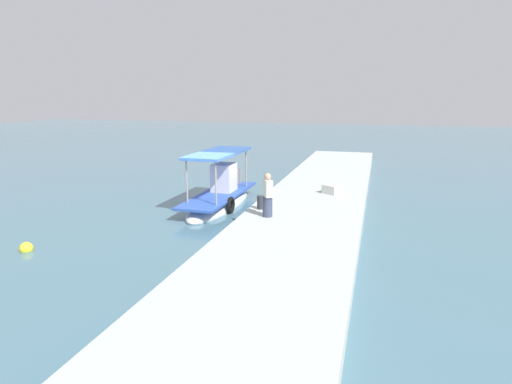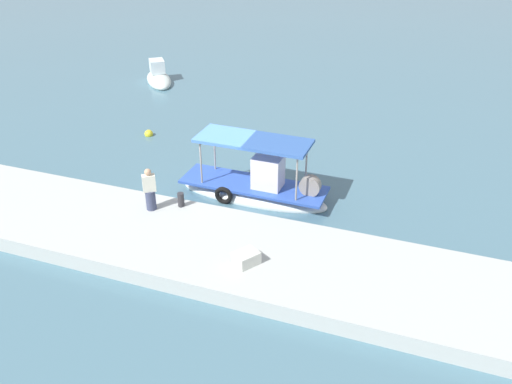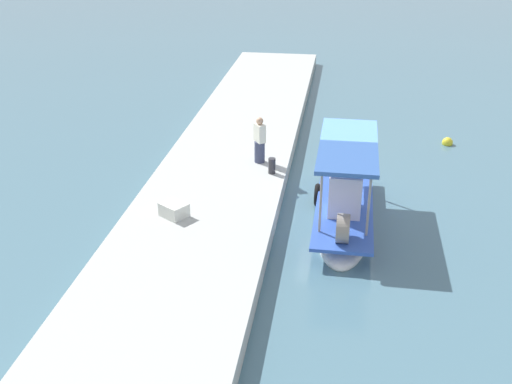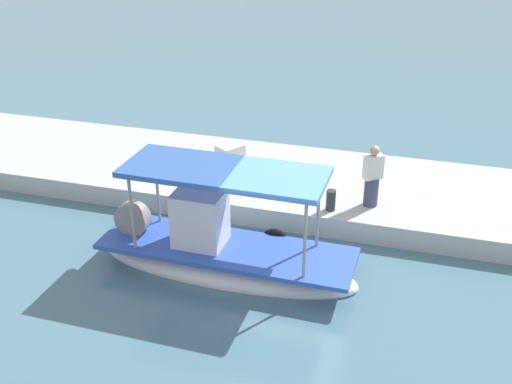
# 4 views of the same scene
# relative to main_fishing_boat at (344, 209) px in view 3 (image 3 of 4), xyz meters

# --- Properties ---
(ground_plane) EXTENTS (120.00, 120.00, 0.00)m
(ground_plane) POSITION_rel_main_fishing_boat_xyz_m (-1.55, -0.17, -0.43)
(ground_plane) COLOR slate
(dock_quay) EXTENTS (36.00, 4.40, 0.56)m
(dock_quay) POSITION_rel_main_fishing_boat_xyz_m (-1.55, -4.17, -0.15)
(dock_quay) COLOR #B3B9B5
(dock_quay) RESTS_ON ground_plane
(main_fishing_boat) EXTENTS (6.04, 1.83, 2.84)m
(main_fishing_boat) POSITION_rel_main_fishing_boat_xyz_m (0.00, 0.00, 0.00)
(main_fishing_boat) COLOR silver
(main_fishing_boat) RESTS_ON ground_plane
(fisherman_near_bollard) EXTENTS (0.52, 0.50, 1.62)m
(fisherman_near_bollard) POSITION_rel_main_fishing_boat_xyz_m (-2.94, -2.99, 0.87)
(fisherman_near_bollard) COLOR #3A425F
(fisherman_near_bollard) RESTS_ON dock_quay
(mooring_bollard) EXTENTS (0.24, 0.24, 0.53)m
(mooring_bollard) POSITION_rel_main_fishing_boat_xyz_m (-2.02, -2.44, 0.40)
(mooring_bollard) COLOR #2D2D33
(mooring_bollard) RESTS_ON dock_quay
(cargo_crate) EXTENTS (0.89, 0.94, 0.40)m
(cargo_crate) POSITION_rel_main_fishing_boat_xyz_m (1.45, -4.86, 0.33)
(cargo_crate) COLOR silver
(cargo_crate) RESTS_ON dock_quay
(marker_buoy) EXTENTS (0.42, 0.42, 0.42)m
(marker_buoy) POSITION_rel_main_fishing_boat_xyz_m (-7.12, 3.98, -0.34)
(marker_buoy) COLOR yellow
(marker_buoy) RESTS_ON ground_plane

